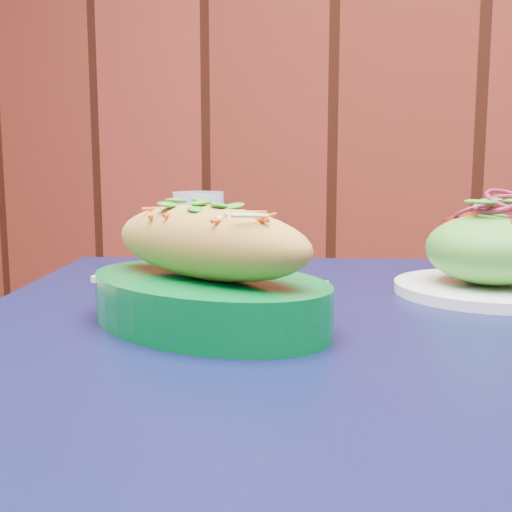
% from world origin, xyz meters
% --- Properties ---
extents(cafe_table, '(1.01, 1.01, 0.75)m').
position_xyz_m(cafe_table, '(-0.46, 1.76, 0.66)').
color(cafe_table, black).
rests_on(cafe_table, ground).
extents(banh_mi_basket, '(0.31, 0.25, 0.12)m').
position_xyz_m(banh_mi_basket, '(-0.60, 1.69, 0.80)').
color(banh_mi_basket, '#006023').
rests_on(banh_mi_basket, cafe_table).
extents(salad_plate, '(0.22, 0.22, 0.12)m').
position_xyz_m(salad_plate, '(-0.35, 1.93, 0.79)').
color(salad_plate, white).
rests_on(salad_plate, cafe_table).
extents(water_glass, '(0.07, 0.07, 0.11)m').
position_xyz_m(water_glass, '(-0.72, 1.94, 0.81)').
color(water_glass, silver).
rests_on(water_glass, cafe_table).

